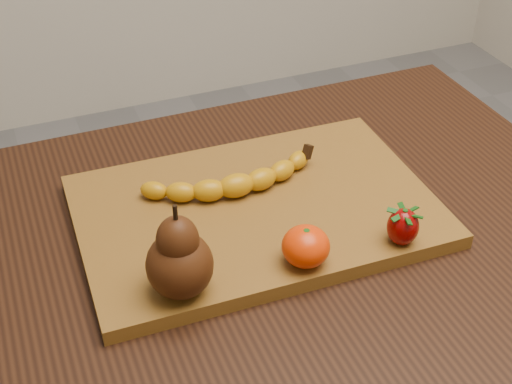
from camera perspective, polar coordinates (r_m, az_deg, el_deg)
name	(u,v)px	position (r m, az deg, el deg)	size (l,w,h in m)	color
table	(243,309)	(0.94, -1.07, -9.35)	(1.00, 0.70, 0.76)	black
cutting_board	(256,211)	(0.92, 0.00, -1.51)	(0.45, 0.30, 0.02)	brown
banana	(236,186)	(0.92, -1.60, 0.52)	(0.20, 0.05, 0.03)	#C38609
pear	(178,250)	(0.76, -6.22, -4.67)	(0.07, 0.07, 0.11)	#3F1D0A
mandarin	(306,246)	(0.81, 4.00, -4.36)	(0.06, 0.06, 0.05)	#E73302
strawberry	(403,226)	(0.86, 11.68, -2.64)	(0.04, 0.04, 0.05)	#7D0303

